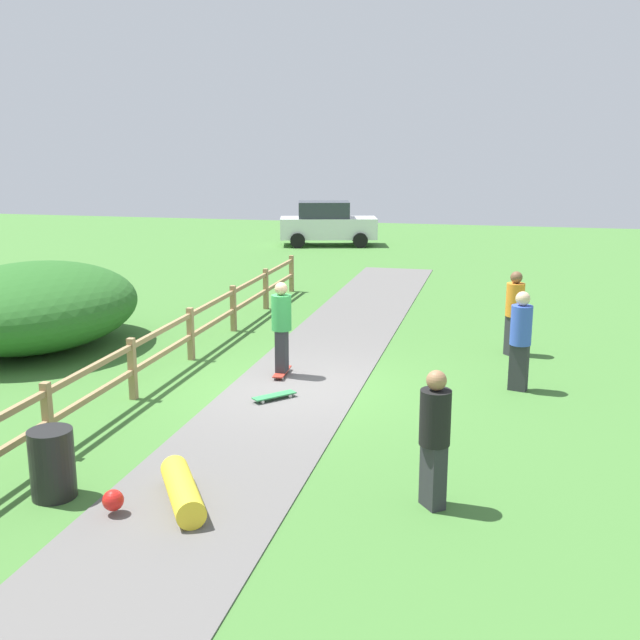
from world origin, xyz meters
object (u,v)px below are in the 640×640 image
(bystander_blue, at_px, (521,336))
(bush_large, at_px, (34,306))
(trash_bin, at_px, (52,464))
(bystander_orange, at_px, (515,309))
(parked_car_white, at_px, (327,224))
(skater_fallen, at_px, (176,491))
(skateboard_loose, at_px, (274,396))
(bystander_black, at_px, (435,433))
(skater_riding, at_px, (282,324))

(bystander_blue, bearing_deg, bush_large, 176.52)
(trash_bin, relative_size, bystander_orange, 0.50)
(bystander_blue, bearing_deg, trash_bin, -134.75)
(bystander_orange, height_order, parked_car_white, parked_car_white)
(skater_fallen, bearing_deg, parked_car_white, 98.77)
(trash_bin, xyz_separation_m, bystander_orange, (5.69, 8.29, 0.54))
(skateboard_loose, bearing_deg, bystander_orange, 45.04)
(skater_fallen, distance_m, bystander_blue, 7.10)
(skater_fallen, relative_size, skateboard_loose, 1.91)
(bystander_black, bearing_deg, skateboard_loose, 132.33)
(bystander_black, relative_size, parked_car_white, 0.39)
(skater_fallen, xyz_separation_m, parked_car_white, (-3.80, 24.66, 0.76))
(skater_riding, height_order, skater_fallen, skater_riding)
(parked_car_white, bearing_deg, bystander_orange, -64.49)
(parked_car_white, bearing_deg, bystander_blue, -67.23)
(bystander_orange, bearing_deg, bush_large, -169.81)
(bystander_orange, xyz_separation_m, parked_car_white, (-7.87, 16.50, -0.03))
(parked_car_white, bearing_deg, skateboard_loose, -79.49)
(bush_large, relative_size, trash_bin, 5.65)
(skater_riding, relative_size, bystander_orange, 1.02)
(skater_riding, xyz_separation_m, bystander_orange, (4.33, 2.66, -0.05))
(bystander_blue, xyz_separation_m, parked_car_white, (-7.96, 18.96, -0.06))
(skater_fallen, relative_size, parked_car_white, 0.31)
(bush_large, xyz_separation_m, parked_car_white, (2.33, 18.33, 0.03))
(bystander_black, height_order, parked_car_white, parked_car_white)
(bystander_orange, relative_size, parked_car_white, 0.40)
(bush_large, xyz_separation_m, skater_riding, (5.88, -0.82, 0.11))
(skater_fallen, distance_m, parked_car_white, 24.96)
(parked_car_white, bearing_deg, bush_large, -97.25)
(trash_bin, height_order, skateboard_loose, trash_bin)
(trash_bin, bearing_deg, parked_car_white, 95.04)
(bystander_black, bearing_deg, bystander_orange, 82.36)
(trash_bin, distance_m, bystander_blue, 8.22)
(trash_bin, bearing_deg, skateboard_loose, 68.88)
(bush_large, xyz_separation_m, bystander_black, (9.21, -5.59, 0.04))
(skateboard_loose, xyz_separation_m, bystander_blue, (4.14, 1.60, 0.93))
(skater_fallen, relative_size, bystander_blue, 0.76)
(skater_riding, distance_m, parked_car_white, 19.48)
(skater_riding, relative_size, skateboard_loose, 2.50)
(skateboard_loose, bearing_deg, bystander_black, -47.67)
(skater_fallen, xyz_separation_m, bystander_black, (3.07, 0.74, 0.77))
(bush_large, distance_m, skateboard_loose, 6.59)
(skateboard_loose, bearing_deg, skater_fallen, -90.16)
(bystander_black, xyz_separation_m, bystander_blue, (1.08, 4.96, 0.05))
(bush_large, distance_m, skater_fallen, 8.84)
(trash_bin, xyz_separation_m, parked_car_white, (-2.19, 24.78, 0.51))
(skater_riding, bearing_deg, bush_large, 172.04)
(bush_large, relative_size, bystander_black, 2.89)
(trash_bin, bearing_deg, bush_large, 125.01)
(skateboard_loose, height_order, bystander_orange, bystander_orange)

